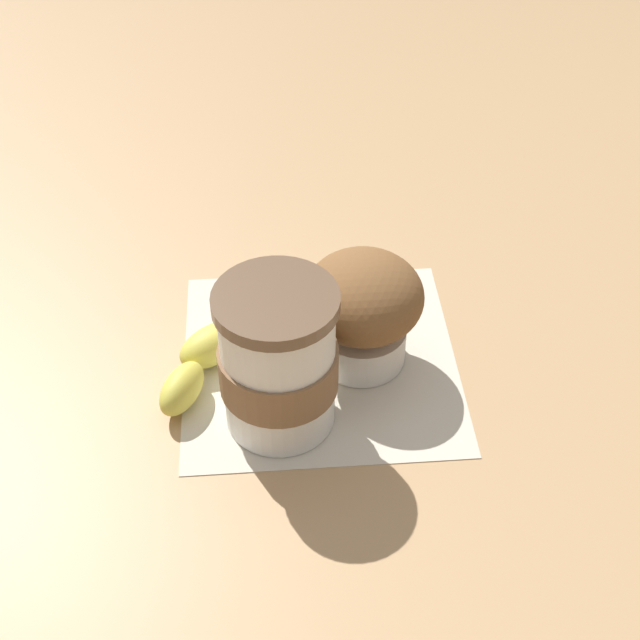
# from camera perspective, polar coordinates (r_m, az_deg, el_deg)

# --- Properties ---
(ground_plane) EXTENTS (3.00, 3.00, 0.00)m
(ground_plane) POSITION_cam_1_polar(r_m,az_deg,el_deg) (0.71, 0.00, -2.61)
(ground_plane) COLOR tan
(paper_napkin) EXTENTS (0.22, 0.22, 0.00)m
(paper_napkin) POSITION_cam_1_polar(r_m,az_deg,el_deg) (0.71, 0.00, -2.57)
(paper_napkin) COLOR beige
(paper_napkin) RESTS_ON ground_plane
(coffee_cup) EXTENTS (0.09, 0.09, 0.12)m
(coffee_cup) POSITION_cam_1_polar(r_m,az_deg,el_deg) (0.63, -2.69, -2.64)
(coffee_cup) COLOR white
(coffee_cup) RESTS_ON paper_napkin
(muffin) EXTENTS (0.09, 0.09, 0.10)m
(muffin) POSITION_cam_1_polar(r_m,az_deg,el_deg) (0.68, 2.81, 0.60)
(muffin) COLOR white
(muffin) RESTS_ON paper_napkin
(banana) EXTENTS (0.13, 0.17, 0.03)m
(banana) POSITION_cam_1_polar(r_m,az_deg,el_deg) (0.71, -4.67, -1.09)
(banana) COLOR #D6CC4C
(banana) RESTS_ON paper_napkin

